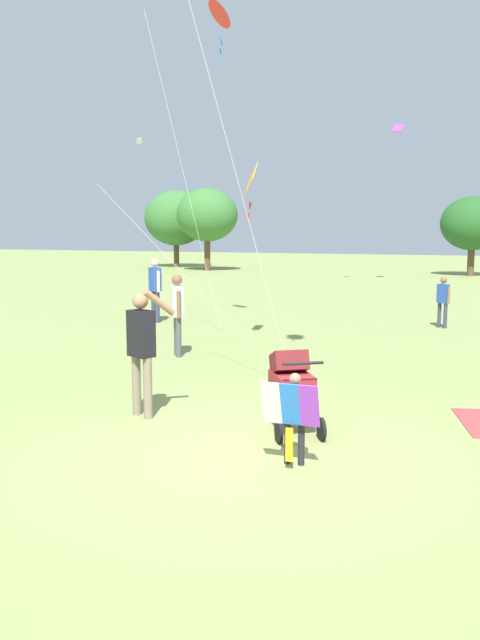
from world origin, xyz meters
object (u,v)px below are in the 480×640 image
Objects in this scene: kite_orange_delta at (219,17)px; person_couple_left at (177,308)px; person_kid_running at (155,285)px; person_back_turned at (443,298)px; kite_green_novelty at (246,187)px; person_adult_flyer at (142,343)px; child_with_butterfly_kite at (294,410)px; stroller at (291,384)px.

kite_orange_delta is 4.81× the size of person_couple_left.
person_kid_running is 7.48m from person_back_turned.
person_back_turned is (7.28, 1.69, -0.24)m from person_kid_running.
kite_green_novelty is 2.43× the size of person_couple_left.
kite_green_novelty is at bearing -132.36° from person_back_turned.
kite_orange_delta reaches higher than person_couple_left.
person_back_turned is at bearing 13.10° from person_kid_running.
kite_green_novelty is (-0.69, 5.73, 2.37)m from person_adult_flyer.
person_kid_running is (-4.22, 8.15, 0.00)m from person_adult_flyer.
child_with_butterfly_kite is 11.63m from kite_orange_delta.
kite_green_novelty is at bearing -34.49° from person_kid_running.
person_couple_left is 4.96m from person_kid_running.
child_with_butterfly_kite is at bearing -54.25° from person_kid_running.
stroller is 0.14× the size of kite_orange_delta.
person_back_turned is at bearing 52.06° from person_couple_left.
kite_green_novelty is at bearing 65.19° from person_couple_left.
child_with_butterfly_kite is at bearing -52.46° from person_couple_left.
stroller is 5.32m from person_couple_left.
stroller is at bearing 1.44° from person_adult_flyer.
kite_orange_delta reaches higher than person_back_turned.
kite_orange_delta reaches higher than person_kid_running.
kite_orange_delta is at bearing -20.05° from person_kid_running.
person_kid_running is (-2.24, 0.82, -6.34)m from kite_orange_delta.
kite_orange_delta is at bearing 98.41° from person_couple_left.
person_back_turned is at bearing 26.50° from kite_orange_delta.
kite_orange_delta is (-1.98, 7.34, 6.35)m from person_adult_flyer.
person_kid_running is at bearing 159.95° from kite_orange_delta.
person_back_turned is (1.02, 9.80, 0.16)m from stroller.
person_adult_flyer is at bearing -178.56° from stroller.
stroller is at bearing -61.07° from kite_orange_delta.
kite_green_novelty reaches higher than person_kid_running.
person_couple_left reaches higher than child_with_butterfly_kite.
kite_green_novelty reaches higher than child_with_butterfly_kite.
person_adult_flyer is 1.62× the size of stroller.
person_couple_left is at bearing -56.56° from person_kid_running.
person_adult_flyer is at bearing -74.91° from kite_orange_delta.
kite_orange_delta is at bearing 117.61° from child_with_butterfly_kite.
child_with_butterfly_kite is at bearing -62.39° from kite_orange_delta.
kite_orange_delta is 1.98× the size of kite_green_novelty.
kite_orange_delta reaches higher than stroller.
kite_green_novelty reaches higher than person_back_turned.
kite_green_novelty is at bearing 115.77° from stroller.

